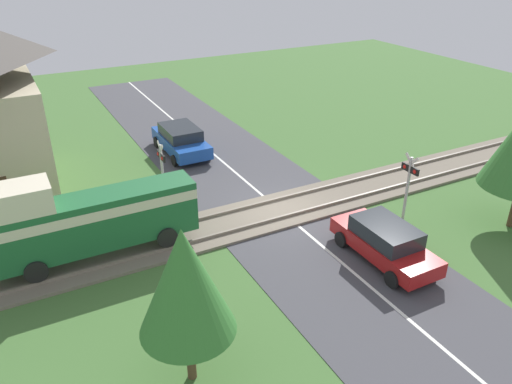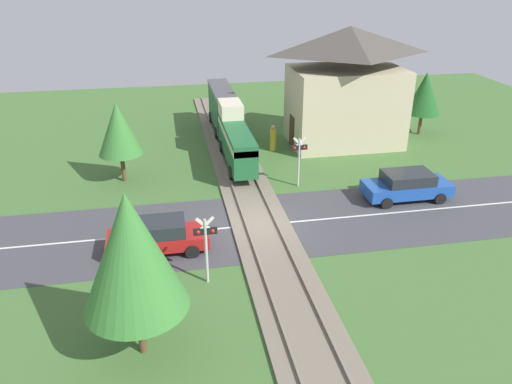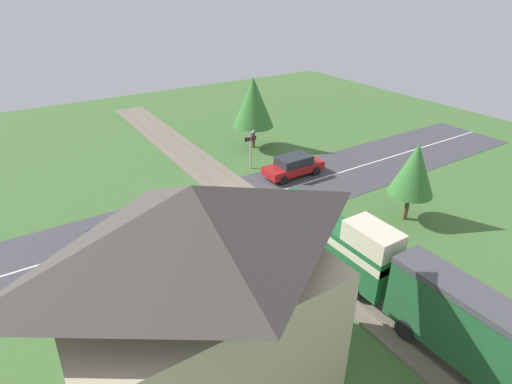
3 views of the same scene
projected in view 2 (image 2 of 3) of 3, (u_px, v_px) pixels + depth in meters
name	position (u px, v px, depth m)	size (l,w,h in m)	color
ground_plane	(261.00, 225.00, 23.67)	(60.00, 60.00, 0.00)	#426B33
road_surface	(261.00, 225.00, 23.66)	(48.00, 6.40, 0.02)	#424247
track_bed	(261.00, 224.00, 23.64)	(2.80, 48.00, 0.24)	#756B5B
train	(229.00, 122.00, 32.53)	(1.58, 13.37, 3.18)	#1E6033
car_near_crossing	(158.00, 236.00, 21.27)	(4.27, 1.82, 1.45)	#A81919
car_far_side	(407.00, 185.00, 25.96)	(4.50, 2.00, 1.49)	#1E4CA8
crossing_signal_west_approach	(206.00, 241.00, 18.75)	(0.90, 0.18, 2.87)	#B7B7B7
crossing_signal_east_approach	(299.00, 155.00, 27.02)	(0.90, 0.18, 2.87)	#B7B7B7
station_building	(346.00, 89.00, 32.71)	(7.76, 5.17, 7.70)	#C6B793
pedestrian_by_station	(273.00, 139.00, 32.62)	(0.43, 0.43, 1.74)	gold
tree_by_station	(424.00, 93.00, 34.79)	(2.42, 2.42, 4.43)	brown
tree_roadside_hedge	(118.00, 129.00, 27.13)	(2.41, 2.41, 4.54)	brown
tree_beyond_track	(131.00, 252.00, 14.50)	(3.21, 3.21, 5.66)	brown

